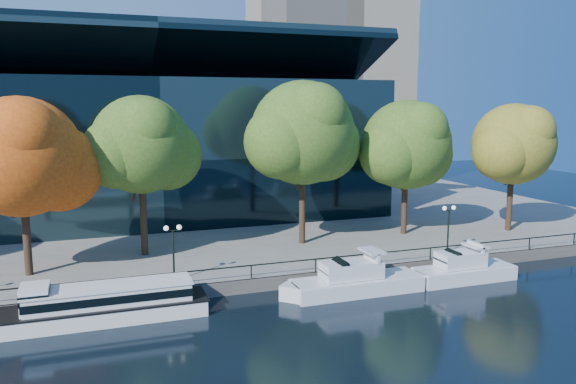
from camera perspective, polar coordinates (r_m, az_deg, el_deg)
name	(u,v)px	position (r m, az deg, el deg)	size (l,w,h in m)	color
ground	(265,307)	(38.30, -2.38, -11.55)	(160.00, 160.00, 0.00)	black
promenade	(180,207)	(72.63, -10.88, -1.52)	(90.00, 67.08, 1.00)	slate
railing	(251,266)	(40.66, -3.76, -7.47)	(88.20, 0.08, 0.99)	black
convention_building	(150,148)	(66.62, -13.89, 4.41)	(50.00, 24.57, 21.43)	black
tour_boat	(97,303)	(37.45, -18.83, -10.67)	(14.09, 3.14, 2.67)	white
cruiser_near	(352,281)	(40.70, 6.48, -8.94)	(10.62, 2.73, 3.08)	silver
cruiser_far	(460,269)	(45.15, 17.08, -7.52)	(8.98, 2.49, 2.93)	silver
tree_1	(24,159)	(44.20, -25.26, 3.02)	(10.78, 8.84, 13.01)	black
tree_2	(143,147)	(47.02, -14.52, 4.46)	(9.96, 8.17, 13.15)	black
tree_3	(305,135)	(49.52, 1.72, 5.80)	(11.45, 9.39, 14.50)	black
tree_4	(408,147)	(54.60, 12.11, 4.51)	(10.61, 8.70, 12.85)	black
tree_5	(515,146)	(59.11, 22.05, 4.36)	(9.88, 8.10, 12.52)	black
lamp_1	(173,240)	(40.28, -11.60, -4.78)	(1.26, 0.36, 4.03)	black
lamp_2	(449,218)	(48.79, 16.01, -2.58)	(1.26, 0.36, 4.03)	black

